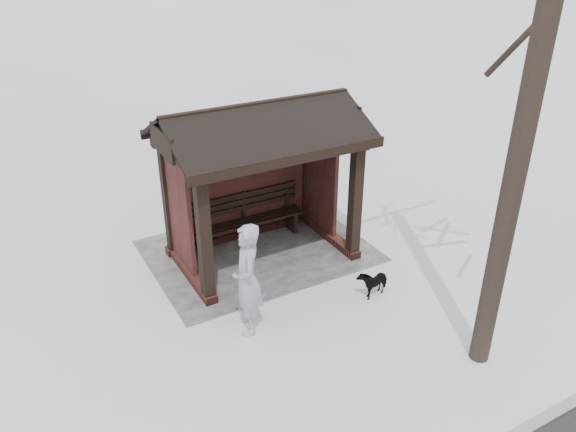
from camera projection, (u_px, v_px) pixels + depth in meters
The scene contains 5 objects.
ground at pixel (263, 255), 11.04m from camera, with size 120.00×120.00×0.00m, color white.
trampled_patch at pixel (258, 251), 11.20m from camera, with size 4.20×3.20×0.02m, color gray.
bus_shelter at pixel (256, 149), 10.17m from camera, with size 3.60×2.40×3.09m.
pedestrian at pixel (247, 280), 8.61m from camera, with size 0.68×0.45×1.87m, color #A89CB7.
dog at pixel (373, 281), 9.78m from camera, with size 0.28×0.61×0.52m, color black.
Camera 1 is at (4.20, 8.49, 5.76)m, focal length 35.00 mm.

